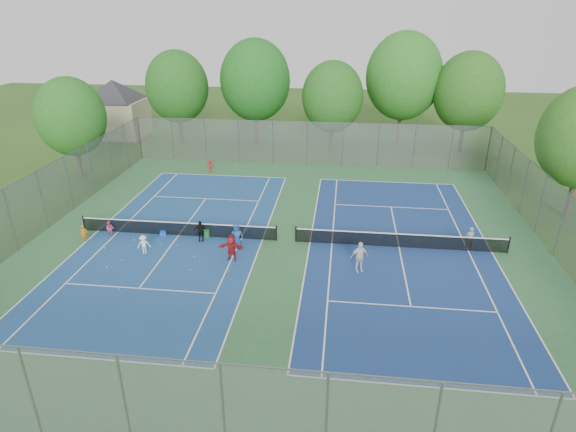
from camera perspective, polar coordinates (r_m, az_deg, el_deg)
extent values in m
plane|color=#2D5219|center=(30.35, -0.22, -3.00)|extent=(120.00, 120.00, 0.00)
cube|color=#2E6237|center=(30.35, -0.22, -2.99)|extent=(32.00, 32.00, 0.01)
cube|color=navy|center=(31.88, -12.82, -2.23)|extent=(10.97, 23.77, 0.01)
cube|color=navy|center=(30.38, 13.02, -3.60)|extent=(10.97, 23.77, 0.01)
cube|color=black|center=(31.69, -12.89, -1.52)|extent=(12.87, 0.10, 0.91)
cube|color=black|center=(30.19, 13.10, -2.86)|extent=(12.87, 0.10, 0.91)
cube|color=gray|center=(44.57, 2.31, 8.59)|extent=(32.00, 0.10, 4.00)
cube|color=gray|center=(16.32, -7.65, -22.26)|extent=(32.00, 0.10, 4.00)
cube|color=gray|center=(35.11, -27.14, 1.64)|extent=(0.10, 32.00, 4.00)
cube|color=gray|center=(31.94, 29.59, -0.94)|extent=(0.10, 32.00, 4.00)
cube|color=#B7A88C|center=(58.02, -19.61, 10.85)|extent=(6.00, 5.00, 4.00)
pyramid|color=#2D2D33|center=(57.32, -20.20, 14.93)|extent=(11.03, 11.03, 2.20)
cylinder|color=#443326|center=(53.21, -12.60, 10.29)|extent=(0.36, 0.36, 3.50)
ellipsoid|color=#20591A|center=(52.44, -13.01, 14.70)|extent=(6.40, 6.40, 7.36)
cylinder|color=#443326|center=(52.09, -3.76, 10.72)|extent=(0.36, 0.36, 3.85)
ellipsoid|color=#1C5D1B|center=(51.24, -3.90, 15.76)|extent=(7.20, 7.20, 8.28)
cylinder|color=#443326|center=(49.41, 5.12, 9.53)|extent=(0.36, 0.36, 3.15)
ellipsoid|color=#235B1A|center=(48.61, 5.29, 13.91)|extent=(6.00, 6.00, 6.90)
cylinder|color=#443326|center=(52.49, 13.05, 10.46)|extent=(0.36, 0.36, 4.20)
ellipsoid|color=#296B1F|center=(51.62, 13.57, 15.81)|extent=(7.60, 7.60, 8.74)
cylinder|color=#443326|center=(51.65, 19.92, 9.05)|extent=(0.36, 0.36, 3.50)
ellipsoid|color=#285B1A|center=(50.84, 20.59, 13.64)|extent=(6.60, 6.60, 7.59)
cylinder|color=#443326|center=(44.78, -23.57, 6.12)|extent=(0.36, 0.36, 3.15)
ellipsoid|color=#235F1B|center=(43.92, -24.36, 10.67)|extent=(5.60, 5.60, 6.44)
cylinder|color=#443326|center=(38.34, 30.53, 2.26)|extent=(0.36, 0.36, 3.50)
cube|color=#1846B7|center=(32.02, -14.59, -2.02)|extent=(0.47, 0.47, 0.31)
cube|color=green|center=(31.22, -9.53, -1.99)|extent=(0.37, 0.37, 0.55)
imported|color=#C26B12|center=(32.64, -23.04, -1.94)|extent=(0.49, 0.43, 1.13)
imported|color=#D25275|center=(32.83, -20.34, -1.43)|extent=(0.57, 0.48, 1.03)
imported|color=white|center=(29.89, -16.73, -3.26)|extent=(0.88, 0.70, 1.19)
imported|color=black|center=(30.58, -10.36, -1.78)|extent=(0.85, 0.47, 1.37)
imported|color=#26458D|center=(29.35, -6.10, -2.38)|extent=(0.93, 0.79, 1.61)
imported|color=#A2171B|center=(28.04, -6.72, -3.76)|extent=(1.49, 0.56, 1.58)
imported|color=#A7171E|center=(43.29, -9.21, 5.85)|extent=(0.76, 0.48, 1.12)
imported|color=gray|center=(31.02, 20.74, -2.50)|extent=(0.61, 0.47, 1.51)
imported|color=silver|center=(26.94, 8.46, -4.81)|extent=(1.15, 0.78, 1.81)
sphere|color=#D5F238|center=(29.25, -20.66, -5.71)|extent=(0.07, 0.07, 0.07)
sphere|color=gold|center=(29.76, -19.07, -4.94)|extent=(0.07, 0.07, 0.07)
sphere|color=yellow|center=(25.02, -8.70, -9.60)|extent=(0.07, 0.07, 0.07)
sphere|color=gold|center=(27.22, -7.03, -6.50)|extent=(0.07, 0.07, 0.07)
sphere|color=#D0E234|center=(31.48, -16.66, -2.98)|extent=(0.07, 0.07, 0.07)
sphere|color=#A5C92E|center=(29.00, -11.04, -4.77)|extent=(0.07, 0.07, 0.07)
sphere|color=#B0C92E|center=(30.49, -13.01, -3.46)|extent=(0.07, 0.07, 0.07)
sphere|color=#ADC52D|center=(30.98, -14.75, -3.20)|extent=(0.07, 0.07, 0.07)
sphere|color=#B4D030|center=(27.67, -11.48, -6.30)|extent=(0.07, 0.07, 0.07)
sphere|color=#CEF238|center=(31.92, -17.82, -2.76)|extent=(0.07, 0.07, 0.07)
sphere|color=#BADB32|center=(26.92, -19.45, -8.21)|extent=(0.07, 0.07, 0.07)
sphere|color=#CFEE37|center=(31.49, -20.89, -3.59)|extent=(0.07, 0.07, 0.07)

